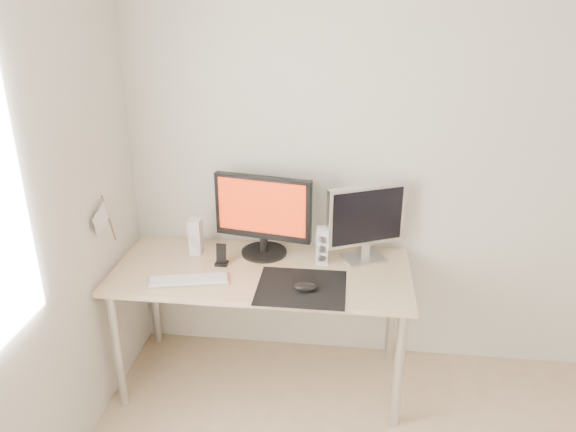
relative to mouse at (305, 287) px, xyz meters
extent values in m
plane|color=beige|center=(0.68, 0.58, 0.50)|extent=(3.50, 0.00, 3.50)
cube|color=black|center=(-0.02, 0.03, -0.02)|extent=(0.45, 0.40, 0.00)
ellipsoid|color=black|center=(0.00, 0.00, 0.00)|extent=(0.12, 0.07, 0.04)
cube|color=#D1B587|center=(-0.25, 0.21, -0.04)|extent=(1.60, 0.70, 0.03)
cylinder|color=silver|center=(-0.99, -0.08, -0.40)|extent=(0.05, 0.05, 0.70)
cylinder|color=silver|center=(0.49, -0.08, -0.40)|extent=(0.05, 0.05, 0.70)
cylinder|color=silver|center=(-0.99, 0.50, -0.40)|extent=(0.05, 0.05, 0.70)
cylinder|color=silver|center=(0.49, 0.50, -0.40)|extent=(0.05, 0.05, 0.70)
cylinder|color=black|center=(-0.27, 0.39, -0.02)|extent=(0.30, 0.30, 0.02)
cylinder|color=black|center=(-0.27, 0.39, 0.05)|extent=(0.05, 0.05, 0.12)
cube|color=black|center=(-0.27, 0.38, 0.26)|extent=(0.55, 0.15, 0.36)
cube|color=#E4400C|center=(-0.27, 0.36, 0.27)|extent=(0.49, 0.10, 0.30)
cube|color=#ADADAF|center=(0.30, 0.39, -0.02)|extent=(0.27, 0.24, 0.01)
cube|color=silver|center=(0.30, 0.39, 0.04)|extent=(0.06, 0.06, 0.10)
cube|color=silver|center=(0.30, 0.39, 0.24)|extent=(0.42, 0.23, 0.34)
cube|color=black|center=(0.31, 0.37, 0.24)|extent=(0.37, 0.18, 0.30)
cube|color=silver|center=(-0.65, 0.35, 0.08)|extent=(0.07, 0.08, 0.21)
cylinder|color=silver|center=(-0.65, 0.31, 0.02)|extent=(0.04, 0.01, 0.04)
cylinder|color=silver|center=(-0.65, 0.31, 0.08)|extent=(0.04, 0.01, 0.04)
cylinder|color=silver|center=(-0.65, 0.31, 0.14)|extent=(0.04, 0.01, 0.04)
cube|color=silver|center=(0.07, 0.32, 0.08)|extent=(0.07, 0.08, 0.21)
cylinder|color=silver|center=(0.07, 0.28, 0.02)|extent=(0.04, 0.01, 0.04)
cylinder|color=silver|center=(0.07, 0.28, 0.08)|extent=(0.04, 0.01, 0.04)
cylinder|color=silver|center=(0.07, 0.28, 0.14)|extent=(0.04, 0.01, 0.04)
cube|color=#B3B3B5|center=(-0.61, 0.03, -0.02)|extent=(0.44, 0.21, 0.01)
cube|color=white|center=(-0.61, 0.03, -0.01)|extent=(0.41, 0.19, 0.01)
cube|color=black|center=(-0.48, 0.23, -0.02)|extent=(0.07, 0.06, 0.01)
cube|color=black|center=(-0.48, 0.23, 0.05)|extent=(0.05, 0.02, 0.11)
cylinder|color=#A57F54|center=(-1.04, 0.13, 0.27)|extent=(0.01, 0.10, 0.29)
cube|color=white|center=(-1.04, 0.04, 0.31)|extent=(0.00, 0.19, 0.15)
camera|label=1|loc=(0.20, -2.44, 1.41)|focal=35.00mm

